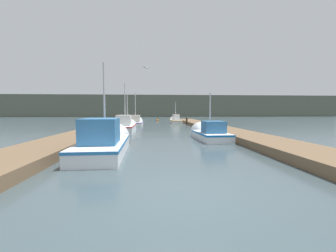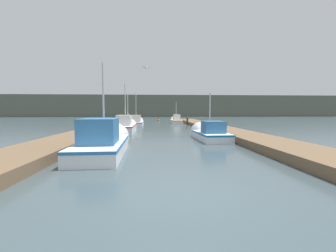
{
  "view_description": "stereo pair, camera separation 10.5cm",
  "coord_description": "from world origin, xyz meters",
  "px_view_note": "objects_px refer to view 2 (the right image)",
  "views": [
    {
      "loc": [
        -0.67,
        -4.97,
        1.87
      ],
      "look_at": [
        0.53,
        11.83,
        0.72
      ],
      "focal_mm": 24.0,
      "sensor_mm": 36.0,
      "label": 1
    },
    {
      "loc": [
        -0.57,
        -4.98,
        1.87
      ],
      "look_at": [
        0.53,
        11.83,
        0.72
      ],
      "focal_mm": 24.0,
      "sensor_mm": 36.0,
      "label": 2
    }
  ],
  "objects_px": {
    "fishing_boat_4": "(136,122)",
    "channel_buoy": "(158,120)",
    "mooring_piling_1": "(124,122)",
    "mooring_piling_2": "(187,121)",
    "seagull_lead": "(147,68)",
    "fishing_boat_2": "(126,126)",
    "fishing_boat_0": "(106,141)",
    "fishing_boat_1": "(208,133)",
    "fishing_boat_3": "(128,124)",
    "fishing_boat_5": "(176,121)",
    "mooring_piling_0": "(129,119)"
  },
  "relations": [
    {
      "from": "fishing_boat_4",
      "to": "mooring_piling_0",
      "type": "relative_size",
      "value": 3.88
    },
    {
      "from": "fishing_boat_2",
      "to": "mooring_piling_2",
      "type": "distance_m",
      "value": 12.62
    },
    {
      "from": "fishing_boat_1",
      "to": "fishing_boat_2",
      "type": "relative_size",
      "value": 0.78
    },
    {
      "from": "fishing_boat_4",
      "to": "channel_buoy",
      "type": "bearing_deg",
      "value": 76.1
    },
    {
      "from": "mooring_piling_1",
      "to": "seagull_lead",
      "type": "height_order",
      "value": "seagull_lead"
    },
    {
      "from": "mooring_piling_0",
      "to": "channel_buoy",
      "type": "xyz_separation_m",
      "value": [
        4.52,
        8.83,
        -0.57
      ]
    },
    {
      "from": "seagull_lead",
      "to": "fishing_boat_1",
      "type": "bearing_deg",
      "value": 130.38
    },
    {
      "from": "fishing_boat_4",
      "to": "mooring_piling_2",
      "type": "bearing_deg",
      "value": 10.64
    },
    {
      "from": "fishing_boat_1",
      "to": "mooring_piling_2",
      "type": "bearing_deg",
      "value": 83.56
    },
    {
      "from": "fishing_boat_0",
      "to": "fishing_boat_2",
      "type": "distance_m",
      "value": 9.54
    },
    {
      "from": "fishing_boat_5",
      "to": "mooring_piling_1",
      "type": "bearing_deg",
      "value": -139.67
    },
    {
      "from": "mooring_piling_0",
      "to": "seagull_lead",
      "type": "bearing_deg",
      "value": -79.6
    },
    {
      "from": "mooring_piling_1",
      "to": "mooring_piling_2",
      "type": "distance_m",
      "value": 8.61
    },
    {
      "from": "fishing_boat_0",
      "to": "fishing_boat_5",
      "type": "relative_size",
      "value": 1.26
    },
    {
      "from": "fishing_boat_1",
      "to": "channel_buoy",
      "type": "bearing_deg",
      "value": 92.88
    },
    {
      "from": "fishing_boat_1",
      "to": "mooring_piling_1",
      "type": "xyz_separation_m",
      "value": [
        -7.24,
        13.54,
        0.1
      ]
    },
    {
      "from": "fishing_boat_0",
      "to": "fishing_boat_1",
      "type": "distance_m",
      "value": 7.07
    },
    {
      "from": "mooring_piling_1",
      "to": "fishing_boat_1",
      "type": "bearing_deg",
      "value": -61.89
    },
    {
      "from": "fishing_boat_2",
      "to": "fishing_boat_4",
      "type": "bearing_deg",
      "value": 88.22
    },
    {
      "from": "fishing_boat_1",
      "to": "fishing_boat_3",
      "type": "bearing_deg",
      "value": 119.32
    },
    {
      "from": "channel_buoy",
      "to": "seagull_lead",
      "type": "height_order",
      "value": "seagull_lead"
    },
    {
      "from": "fishing_boat_2",
      "to": "mooring_piling_2",
      "type": "height_order",
      "value": "fishing_boat_2"
    },
    {
      "from": "fishing_boat_5",
      "to": "channel_buoy",
      "type": "height_order",
      "value": "fishing_boat_5"
    },
    {
      "from": "fishing_boat_2",
      "to": "seagull_lead",
      "type": "xyz_separation_m",
      "value": [
        2.0,
        -4.24,
        4.36
      ]
    },
    {
      "from": "mooring_piling_1",
      "to": "fishing_boat_3",
      "type": "bearing_deg",
      "value": -75.47
    },
    {
      "from": "fishing_boat_4",
      "to": "fishing_boat_0",
      "type": "bearing_deg",
      "value": -89.79
    },
    {
      "from": "fishing_boat_2",
      "to": "fishing_boat_3",
      "type": "relative_size",
      "value": 0.94
    },
    {
      "from": "fishing_boat_4",
      "to": "mooring_piling_1",
      "type": "xyz_separation_m",
      "value": [
        -1.4,
        -1.16,
        0.09
      ]
    },
    {
      "from": "fishing_boat_2",
      "to": "fishing_boat_1",
      "type": "bearing_deg",
      "value": -42.64
    },
    {
      "from": "fishing_boat_0",
      "to": "fishing_boat_1",
      "type": "height_order",
      "value": "fishing_boat_0"
    },
    {
      "from": "fishing_boat_5",
      "to": "mooring_piling_2",
      "type": "height_order",
      "value": "fishing_boat_5"
    },
    {
      "from": "mooring_piling_1",
      "to": "mooring_piling_2",
      "type": "bearing_deg",
      "value": 16.38
    },
    {
      "from": "fishing_boat_5",
      "to": "fishing_boat_3",
      "type": "bearing_deg",
      "value": -123.25
    },
    {
      "from": "fishing_boat_4",
      "to": "channel_buoy",
      "type": "relative_size",
      "value": 5.71
    },
    {
      "from": "mooring_piling_2",
      "to": "mooring_piling_1",
      "type": "bearing_deg",
      "value": -163.62
    },
    {
      "from": "mooring_piling_2",
      "to": "channel_buoy",
      "type": "xyz_separation_m",
      "value": [
        -3.72,
        11.26,
        -0.37
      ]
    },
    {
      "from": "channel_buoy",
      "to": "fishing_boat_2",
      "type": "bearing_deg",
      "value": -98.84
    },
    {
      "from": "fishing_boat_0",
      "to": "fishing_boat_4",
      "type": "bearing_deg",
      "value": 88.18
    },
    {
      "from": "fishing_boat_1",
      "to": "seagull_lead",
      "type": "height_order",
      "value": "seagull_lead"
    },
    {
      "from": "fishing_boat_0",
      "to": "mooring_piling_2",
      "type": "xyz_separation_m",
      "value": [
        6.84,
        19.98,
        0.04
      ]
    },
    {
      "from": "fishing_boat_3",
      "to": "seagull_lead",
      "type": "xyz_separation_m",
      "value": [
        2.28,
        -8.84,
        4.43
      ]
    },
    {
      "from": "fishing_boat_5",
      "to": "channel_buoy",
      "type": "relative_size",
      "value": 5.33
    },
    {
      "from": "fishing_boat_1",
      "to": "fishing_boat_0",
      "type": "bearing_deg",
      "value": -148.21
    },
    {
      "from": "fishing_boat_5",
      "to": "channel_buoy",
      "type": "distance_m",
      "value": 8.11
    },
    {
      "from": "fishing_boat_3",
      "to": "seagull_lead",
      "type": "bearing_deg",
      "value": -72.09
    },
    {
      "from": "fishing_boat_2",
      "to": "fishing_boat_4",
      "type": "height_order",
      "value": "fishing_boat_2"
    },
    {
      "from": "mooring_piling_1",
      "to": "mooring_piling_2",
      "type": "relative_size",
      "value": 0.95
    },
    {
      "from": "fishing_boat_3",
      "to": "fishing_boat_4",
      "type": "xyz_separation_m",
      "value": [
        0.52,
        4.57,
        -0.01
      ]
    },
    {
      "from": "fishing_boat_4",
      "to": "seagull_lead",
      "type": "distance_m",
      "value": 14.24
    },
    {
      "from": "fishing_boat_2",
      "to": "mooring_piling_1",
      "type": "xyz_separation_m",
      "value": [
        -1.17,
        8.01,
        0.01
      ]
    }
  ]
}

